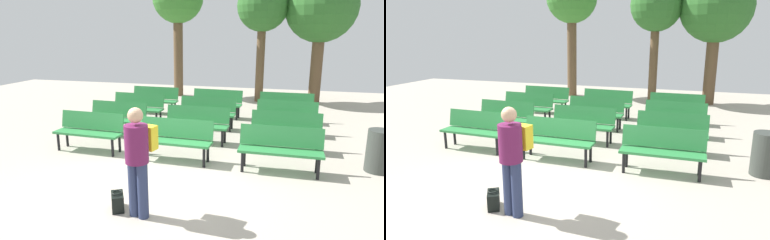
% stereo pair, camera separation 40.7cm
% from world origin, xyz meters
% --- Properties ---
extents(ground_plane, '(24.00, 24.00, 0.00)m').
position_xyz_m(ground_plane, '(0.00, 0.00, 0.00)').
color(ground_plane, '#B2A899').
extents(bench_r0_c0, '(1.62, 0.54, 0.87)m').
position_xyz_m(bench_r0_c0, '(-2.08, 1.66, 0.50)').
color(bench_r0_c0, '#2D8442').
rests_on(bench_r0_c0, ground_plane).
extents(bench_r0_c1, '(1.61, 0.52, 0.87)m').
position_xyz_m(bench_r0_c1, '(-0.01, 1.56, 0.50)').
color(bench_r0_c1, '#2D8442').
rests_on(bench_r0_c1, ground_plane).
extents(bench_r0_c2, '(1.60, 0.48, 0.87)m').
position_xyz_m(bench_r0_c2, '(2.16, 1.50, 0.50)').
color(bench_r0_c2, '#2D8442').
rests_on(bench_r0_c2, ground_plane).
extents(bench_r1_c0, '(1.62, 0.55, 0.87)m').
position_xyz_m(bench_r1_c0, '(-2.06, 2.96, 0.50)').
color(bench_r1_c0, '#2D8442').
rests_on(bench_r1_c0, ground_plane).
extents(bench_r1_c1, '(1.61, 0.51, 0.87)m').
position_xyz_m(bench_r1_c1, '(0.11, 2.94, 0.50)').
color(bench_r1_c1, '#2D8442').
rests_on(bench_r1_c1, ground_plane).
extents(bench_r1_c2, '(1.61, 0.51, 0.87)m').
position_xyz_m(bench_r1_c2, '(2.25, 2.88, 0.50)').
color(bench_r1_c2, '#2D8442').
rests_on(bench_r1_c2, ground_plane).
extents(bench_r2_c0, '(1.61, 0.53, 0.87)m').
position_xyz_m(bench_r2_c0, '(-2.08, 4.34, 0.50)').
color(bench_r2_c0, '#2D8442').
rests_on(bench_r2_c0, ground_plane).
extents(bench_r2_c1, '(1.61, 0.50, 0.87)m').
position_xyz_m(bench_r2_c1, '(0.08, 4.26, 0.50)').
color(bench_r2_c1, '#2D8442').
rests_on(bench_r2_c1, ground_plane).
extents(bench_r2_c2, '(1.62, 0.56, 0.87)m').
position_xyz_m(bench_r2_c2, '(2.25, 4.27, 0.50)').
color(bench_r2_c2, '#2D8442').
rests_on(bench_r2_c2, ground_plane).
extents(bench_r3_c0, '(1.61, 0.52, 0.87)m').
position_xyz_m(bench_r3_c0, '(-2.05, 5.67, 0.50)').
color(bench_r3_c0, '#2D8442').
rests_on(bench_r3_c0, ground_plane).
extents(bench_r3_c1, '(1.62, 0.56, 0.87)m').
position_xyz_m(bench_r3_c1, '(0.08, 5.65, 0.50)').
color(bench_r3_c1, '#2D8442').
rests_on(bench_r3_c1, ground_plane).
extents(bench_r3_c2, '(1.60, 0.49, 0.87)m').
position_xyz_m(bench_r3_c2, '(2.23, 5.60, 0.50)').
color(bench_r3_c2, '#2D8442').
rests_on(bench_r3_c2, ground_plane).
extents(tree_0, '(1.92, 1.92, 4.59)m').
position_xyz_m(tree_0, '(1.17, 8.70, 3.54)').
color(tree_0, brown).
rests_on(tree_0, ground_plane).
extents(tree_1, '(2.60, 2.60, 4.88)m').
position_xyz_m(tree_1, '(3.26, 8.93, 3.51)').
color(tree_1, brown).
rests_on(tree_1, ground_plane).
extents(tree_2, '(2.10, 2.10, 5.11)m').
position_xyz_m(tree_2, '(-2.28, 9.13, 3.93)').
color(tree_2, brown).
rests_on(tree_2, ground_plane).
extents(visitor_with_backpack, '(0.42, 0.57, 1.65)m').
position_xyz_m(visitor_with_backpack, '(0.21, -0.80, 0.94)').
color(visitor_with_backpack, navy).
rests_on(visitor_with_backpack, ground_plane).
extents(handbag, '(0.31, 0.37, 0.29)m').
position_xyz_m(handbag, '(-0.20, -0.73, 0.13)').
color(handbag, black).
rests_on(handbag, ground_plane).
extents(trash_bin, '(0.48, 0.48, 0.84)m').
position_xyz_m(trash_bin, '(4.02, 1.98, 0.42)').
color(trash_bin, '#383D38').
rests_on(trash_bin, ground_plane).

